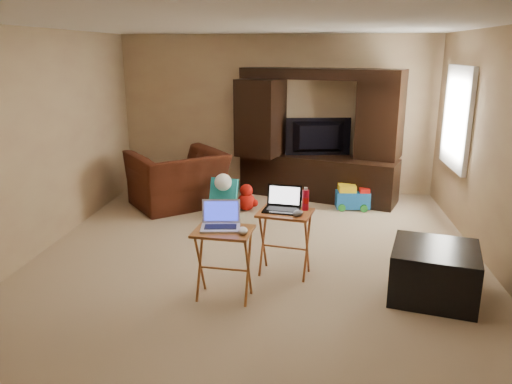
# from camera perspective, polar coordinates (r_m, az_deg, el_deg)

# --- Properties ---
(floor) EXTENTS (5.50, 5.50, 0.00)m
(floor) POSITION_cam_1_polar(r_m,az_deg,el_deg) (5.76, 0.23, -7.13)
(floor) COLOR tan
(floor) RESTS_ON ground
(ceiling) EXTENTS (5.50, 5.50, 0.00)m
(ceiling) POSITION_cam_1_polar(r_m,az_deg,el_deg) (5.31, 0.26, 18.56)
(ceiling) COLOR silver
(ceiling) RESTS_ON ground
(wall_back) EXTENTS (5.00, 0.00, 5.00)m
(wall_back) POSITION_cam_1_polar(r_m,az_deg,el_deg) (8.10, 2.40, 8.76)
(wall_back) COLOR tan
(wall_back) RESTS_ON ground
(wall_front) EXTENTS (5.00, 0.00, 5.00)m
(wall_front) POSITION_cam_1_polar(r_m,az_deg,el_deg) (2.77, -6.03, -5.38)
(wall_front) COLOR tan
(wall_front) RESTS_ON ground
(wall_left) EXTENTS (0.00, 5.50, 5.50)m
(wall_left) POSITION_cam_1_polar(r_m,az_deg,el_deg) (6.19, -23.54, 5.24)
(wall_left) COLOR tan
(wall_left) RESTS_ON ground
(wall_right) EXTENTS (0.00, 5.50, 5.50)m
(wall_right) POSITION_cam_1_polar(r_m,az_deg,el_deg) (5.70, 26.17, 4.12)
(wall_right) COLOR tan
(wall_right) RESTS_ON ground
(window_pane) EXTENTS (0.00, 1.20, 1.20)m
(window_pane) POSITION_cam_1_polar(r_m,az_deg,el_deg) (7.13, 22.15, 7.86)
(window_pane) COLOR white
(window_pane) RESTS_ON ground
(window_frame) EXTENTS (0.06, 1.14, 1.34)m
(window_frame) POSITION_cam_1_polar(r_m,az_deg,el_deg) (7.13, 21.99, 7.87)
(window_frame) COLOR white
(window_frame) RESTS_ON ground
(entertainment_center) EXTENTS (2.51, 1.38, 2.00)m
(entertainment_center) POSITION_cam_1_polar(r_m,az_deg,el_deg) (7.79, 7.22, 6.49)
(entertainment_center) COLOR black
(entertainment_center) RESTS_ON floor
(television) EXTENTS (1.02, 0.29, 0.58)m
(television) POSITION_cam_1_polar(r_m,az_deg,el_deg) (7.80, 7.21, 6.20)
(television) COLOR black
(television) RESTS_ON entertainment_center
(recliner) EXTENTS (1.68, 1.66, 0.82)m
(recliner) POSITION_cam_1_polar(r_m,az_deg,el_deg) (7.48, -8.93, 1.43)
(recliner) COLOR #41180E
(recliner) RESTS_ON floor
(child_rocker) EXTENTS (0.47, 0.52, 0.53)m
(child_rocker) POSITION_cam_1_polar(r_m,az_deg,el_deg) (6.95, -3.93, -0.77)
(child_rocker) COLOR teal
(child_rocker) RESTS_ON floor
(plush_toy) EXTENTS (0.36, 0.30, 0.40)m
(plush_toy) POSITION_cam_1_polar(r_m,az_deg,el_deg) (7.24, -1.11, -0.58)
(plush_toy) COLOR red
(plush_toy) RESTS_ON floor
(push_toy) EXTENTS (0.52, 0.40, 0.37)m
(push_toy) POSITION_cam_1_polar(r_m,az_deg,el_deg) (7.45, 10.99, -0.52)
(push_toy) COLOR blue
(push_toy) RESTS_ON floor
(ottoman) EXTENTS (0.92, 0.92, 0.49)m
(ottoman) POSITION_cam_1_polar(r_m,az_deg,el_deg) (5.03, 19.68, -8.63)
(ottoman) COLOR black
(ottoman) RESTS_ON floor
(tray_table_left) EXTENTS (0.56, 0.46, 0.68)m
(tray_table_left) POSITION_cam_1_polar(r_m,az_deg,el_deg) (4.68, -3.69, -8.26)
(tray_table_left) COLOR #A35627
(tray_table_left) RESTS_ON floor
(tray_table_right) EXTENTS (0.60, 0.52, 0.68)m
(tray_table_right) POSITION_cam_1_polar(r_m,az_deg,el_deg) (5.16, 3.30, -5.88)
(tray_table_right) COLOR #AA5129
(tray_table_right) RESTS_ON floor
(laptop_left) EXTENTS (0.39, 0.33, 0.24)m
(laptop_left) POSITION_cam_1_polar(r_m,az_deg,el_deg) (4.55, -4.10, -2.79)
(laptop_left) COLOR silver
(laptop_left) RESTS_ON tray_table_left
(laptop_right) EXTENTS (0.40, 0.34, 0.24)m
(laptop_right) POSITION_cam_1_polar(r_m,az_deg,el_deg) (5.03, 2.94, -0.87)
(laptop_right) COLOR black
(laptop_right) RESTS_ON tray_table_right
(mouse_left) EXTENTS (0.12, 0.15, 0.06)m
(mouse_left) POSITION_cam_1_polar(r_m,az_deg,el_deg) (4.45, -1.52, -4.42)
(mouse_left) COLOR silver
(mouse_left) RESTS_ON tray_table_left
(mouse_right) EXTENTS (0.14, 0.16, 0.06)m
(mouse_right) POSITION_cam_1_polar(r_m,az_deg,el_deg) (4.91, 4.80, -2.43)
(mouse_right) COLOR #46474C
(mouse_right) RESTS_ON tray_table_right
(water_bottle) EXTENTS (0.07, 0.07, 0.21)m
(water_bottle) POSITION_cam_1_polar(r_m,az_deg,el_deg) (5.08, 5.69, -0.92)
(water_bottle) COLOR #B80B24
(water_bottle) RESTS_ON tray_table_right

